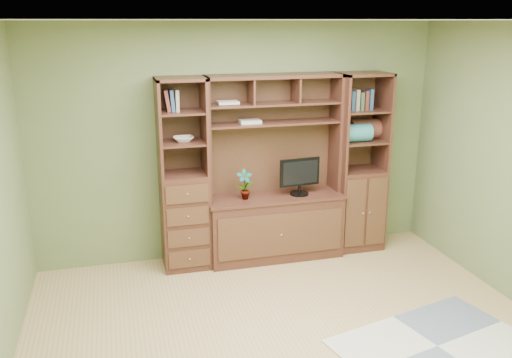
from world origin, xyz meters
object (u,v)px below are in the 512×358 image
object	(u,v)px
left_tower	(184,175)
monitor	(300,170)
center_hutch	(275,170)
right_tower	(359,163)

from	to	relation	value
left_tower	monitor	size ratio (longest dim) A/B	3.59
center_hutch	monitor	xyz separation A→B (m)	(0.27, -0.03, -0.01)
center_hutch	monitor	distance (m)	0.28
left_tower	monitor	xyz separation A→B (m)	(1.27, -0.07, -0.01)
center_hutch	left_tower	xyz separation A→B (m)	(-1.00, 0.04, 0.00)
left_tower	right_tower	xyz separation A→B (m)	(2.02, 0.00, 0.00)
right_tower	monitor	xyz separation A→B (m)	(-0.75, -0.07, -0.01)
center_hutch	left_tower	size ratio (longest dim) A/B	1.00
center_hutch	right_tower	world-z (taller)	same
right_tower	left_tower	bearing A→B (deg)	180.00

